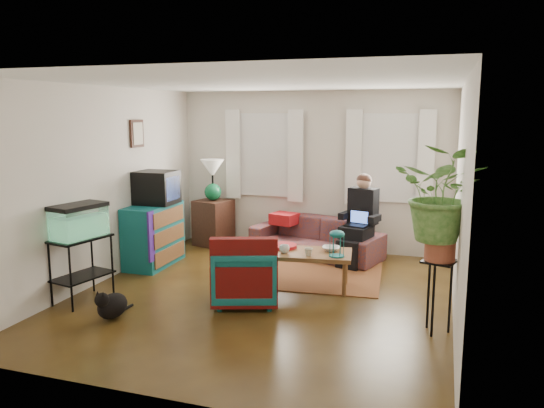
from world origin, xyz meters
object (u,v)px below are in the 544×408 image
(armchair, at_px, (245,271))
(aquarium_stand, at_px, (82,270))
(side_table, at_px, (213,223))
(plant_stand, at_px, (437,297))
(sofa, at_px, (316,231))
(coffee_table, at_px, (306,270))
(dresser, at_px, (154,235))

(armchair, bearing_deg, aquarium_stand, -1.98)
(side_table, xyz_separation_m, plant_stand, (3.72, -2.67, -0.00))
(side_table, height_order, aquarium_stand, aquarium_stand)
(sofa, distance_m, aquarium_stand, 3.62)
(side_table, bearing_deg, coffee_table, -39.52)
(dresser, relative_size, plant_stand, 1.31)
(coffee_table, height_order, plant_stand, plant_stand)
(sofa, bearing_deg, side_table, -169.27)
(aquarium_stand, height_order, armchair, aquarium_stand)
(dresser, xyz_separation_m, aquarium_stand, (-0.01, -1.64, -0.06))
(sofa, relative_size, plant_stand, 2.67)
(dresser, relative_size, aquarium_stand, 1.29)
(sofa, relative_size, dresser, 2.04)
(armchair, bearing_deg, sofa, -117.29)
(dresser, xyz_separation_m, armchair, (1.86, -1.06, -0.08))
(sofa, height_order, dresser, dresser)
(plant_stand, bearing_deg, side_table, 144.35)
(sofa, bearing_deg, armchair, -82.47)
(sofa, relative_size, side_table, 2.66)
(sofa, xyz_separation_m, coffee_table, (0.24, -1.56, -0.16))
(plant_stand, bearing_deg, aquarium_stand, -174.94)
(sofa, bearing_deg, plant_stand, -37.64)
(armchair, distance_m, plant_stand, 2.22)
(dresser, bearing_deg, armchair, -30.47)
(side_table, xyz_separation_m, dresser, (-0.34, -1.39, 0.07))
(side_table, bearing_deg, armchair, -58.19)
(aquarium_stand, bearing_deg, armchair, 29.22)
(dresser, distance_m, coffee_table, 2.45)
(dresser, distance_m, armchair, 2.14)
(dresser, bearing_deg, coffee_table, -8.44)
(dresser, distance_m, aquarium_stand, 1.64)
(aquarium_stand, bearing_deg, dresser, 101.59)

